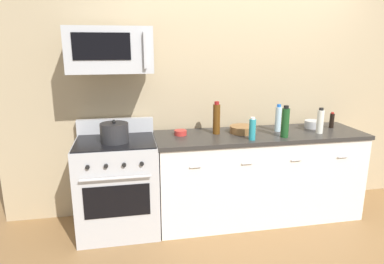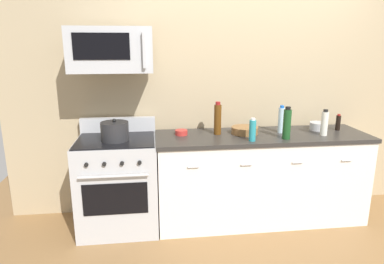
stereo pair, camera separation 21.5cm
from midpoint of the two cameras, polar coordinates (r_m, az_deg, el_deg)
ground_plane at (r=3.86m, az=12.57°, el=-13.73°), size 6.28×6.28×0.00m
back_wall at (r=3.82m, az=11.64°, el=7.41°), size 5.23×0.10×2.70m
counter_unit at (r=3.66m, az=12.97°, el=-7.38°), size 2.14×0.66×0.92m
range_oven at (r=3.46m, az=-10.45°, el=-8.38°), size 0.76×0.69×1.07m
microwave at (r=3.24m, az=-11.45°, el=13.31°), size 0.74×0.44×0.40m
bottle_vinegar_white at (r=3.65m, az=22.84°, el=1.36°), size 0.07×0.07×0.26m
bottle_dish_soap at (r=3.24m, az=11.95°, el=0.30°), size 0.06×0.06×0.22m
bottle_soy_sauce_dark at (r=3.94m, az=24.67°, el=1.43°), size 0.05×0.05×0.17m
bottle_water_clear at (r=3.61m, az=16.34°, el=1.96°), size 0.06×0.06×0.28m
bottle_wine_green at (r=3.39m, az=17.35°, el=1.31°), size 0.08×0.08×0.31m
bottle_wine_amber at (r=3.42m, az=6.11°, el=2.16°), size 0.07×0.07×0.33m
bowl_wooden_salad at (r=3.51m, az=10.53°, el=0.32°), size 0.27×0.27×0.07m
bowl_red_small at (r=3.40m, az=0.01°, el=-0.06°), size 0.12×0.12×0.05m
bowl_steel_prep at (r=3.88m, az=21.86°, el=0.94°), size 0.18×0.18×0.08m
stockpot at (r=3.24m, az=-10.93°, el=0.11°), size 0.26×0.26×0.21m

